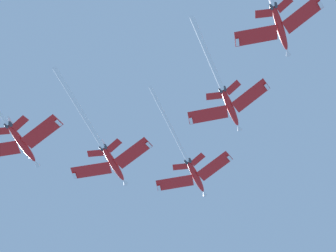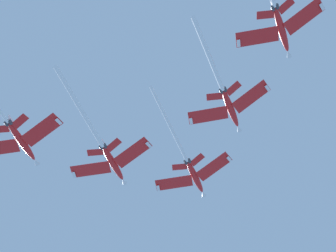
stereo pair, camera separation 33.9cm
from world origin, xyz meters
name	(u,v)px [view 1 (the left image)]	position (x,y,z in m)	size (l,w,h in m)	color
jet_lead	(190,164)	(-10.06, -3.69, 145.11)	(28.45, 23.23, 19.57)	red
jet_left_wing	(102,146)	(-13.13, 17.15, 137.05)	(28.36, 22.92, 19.51)	red
jet_right_wing	(223,92)	(-29.73, -7.61, 137.45)	(25.30, 21.58, 17.80)	red
jet_left_outer	(13,132)	(-14.59, 35.95, 130.67)	(27.20, 22.05, 18.19)	red
jet_right_outer	(275,12)	(-48.61, -14.29, 130.48)	(27.45, 22.85, 19.02)	red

